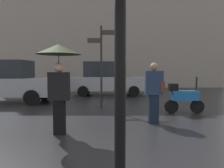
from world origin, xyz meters
TOP-DOWN VIEW (x-y plane):
  - pedestrian_with_umbrella at (-0.92, 2.66)m, footprint 1.00×1.00m
  - pedestrian_with_bag at (1.42, 3.66)m, footprint 0.51×0.24m
  - parked_scooter at (2.67, 5.03)m, footprint 1.33×0.32m
  - parked_car_left at (-4.52, 7.53)m, footprint 4.30×1.89m
  - parked_car_right at (0.00, 10.47)m, footprint 4.31×1.87m
  - street_signpost at (-0.13, 6.03)m, footprint 1.08×0.08m
  - building_block at (0.00, 17.51)m, footprint 19.69×2.77m

SIDE VIEW (x-z plane):
  - parked_scooter at x=2.67m, z-range -0.07..1.17m
  - pedestrian_with_bag at x=1.42m, z-range 0.11..1.77m
  - parked_car_left at x=-4.52m, z-range 0.01..1.92m
  - parked_car_right at x=0.00m, z-range -0.01..1.96m
  - pedestrian_with_umbrella at x=-0.92m, z-range 0.59..2.61m
  - street_signpost at x=-0.13m, z-range 0.33..3.46m
  - building_block at x=0.00m, z-range 0.00..14.80m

